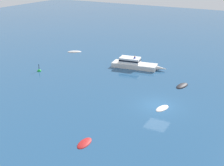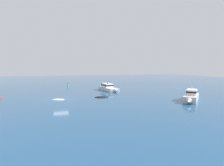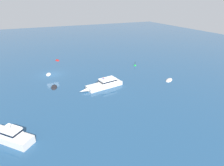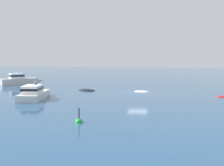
# 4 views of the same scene
# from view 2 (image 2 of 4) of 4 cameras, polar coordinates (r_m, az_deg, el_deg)

# --- Properties ---
(ground_plane) EXTENTS (160.00, 160.00, 0.00)m
(ground_plane) POSITION_cam_2_polar(r_m,az_deg,el_deg) (31.28, -16.22, -4.96)
(ground_plane) COLOR navy
(dinghy) EXTENTS (2.24, 1.40, 0.31)m
(dinghy) POSITION_cam_2_polar(r_m,az_deg,el_deg) (30.62, -17.04, -5.20)
(dinghy) COLOR silver
(dinghy) RESTS_ON ground
(motor_cruiser) EXTENTS (3.28, 8.66, 1.92)m
(motor_cruiser) POSITION_cam_2_polar(r_m,az_deg,el_deg) (40.69, -1.22, -1.51)
(motor_cruiser) COLOR silver
(motor_cruiser) RESTS_ON ground
(dinghy_1) EXTENTS (2.33, 2.73, 0.44)m
(dinghy_1) POSITION_cam_2_polar(r_m,az_deg,el_deg) (54.07, -2.51, -0.46)
(dinghy_1) COLOR silver
(dinghy_1) RESTS_ON ground
(motor_cruiser_1) EXTENTS (6.15, 5.90, 2.54)m
(motor_cruiser_1) POSITION_cam_2_polar(r_m,az_deg,el_deg) (31.00, 24.24, -4.02)
(motor_cruiser_1) COLOR silver
(motor_cruiser_1) RESTS_ON ground
(rib_1) EXTENTS (2.67, 1.53, 0.49)m
(rib_1) POSITION_cam_2_polar(r_m,az_deg,el_deg) (31.50, -3.34, -4.68)
(rib_1) COLOR black
(rib_1) RESTS_ON ground
(channel_buoy) EXTENTS (0.57, 0.57, 1.36)m
(channel_buoy) POSITION_cam_2_polar(r_m,az_deg,el_deg) (50.89, -14.13, -0.97)
(channel_buoy) COLOR green
(channel_buoy) RESTS_ON ground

